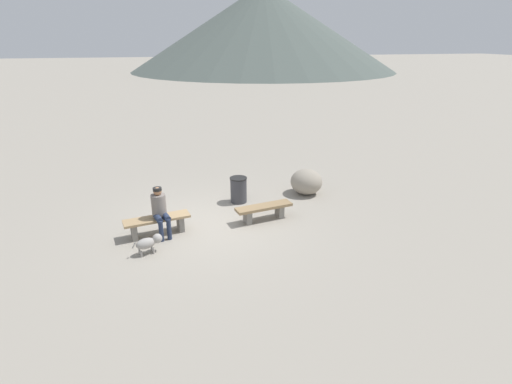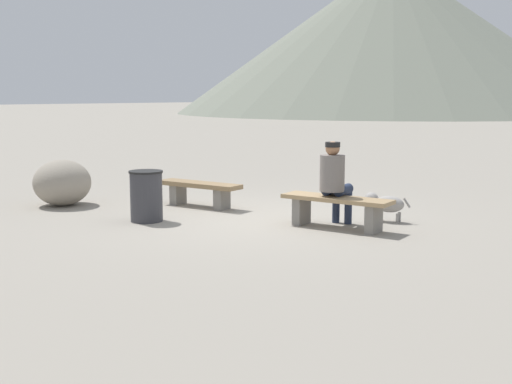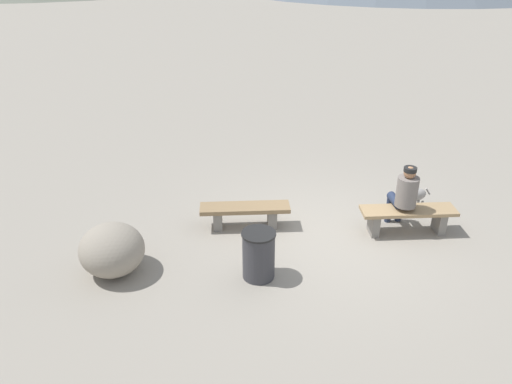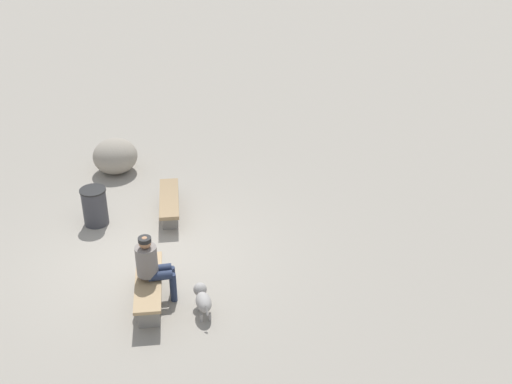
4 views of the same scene
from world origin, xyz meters
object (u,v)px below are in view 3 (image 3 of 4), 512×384
bench_right (408,216)px  boulder (112,250)px  trash_bin (259,255)px  seated_person (405,193)px  dog (411,194)px  bench_left (245,212)px

bench_right → boulder: size_ratio=1.67×
trash_bin → boulder: 2.21m
trash_bin → seated_person: bearing=35.0°
dog → trash_bin: bearing=24.9°
trash_bin → boulder: size_ratio=0.77×
seated_person → bench_left: bearing=170.3°
bench_left → seated_person: size_ratio=1.29×
dog → boulder: size_ratio=0.69×
bench_left → trash_bin: 1.46m
bench_left → dog: (2.99, 1.06, -0.02)m
bench_left → bench_right: (2.79, 0.14, 0.02)m
dog → trash_bin: 3.58m
bench_left → boulder: boulder is taller
bench_right → trash_bin: size_ratio=2.17×
bench_right → seated_person: 0.42m
bench_right → bench_left: bearing=173.0°
bench_left → bench_right: bench_right is taller
seated_person → dog: size_ratio=1.82×
bench_right → seated_person: bearing=136.7°
boulder → bench_left: bearing=40.4°
boulder → seated_person: bearing=21.2°
seated_person → trash_bin: 2.83m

